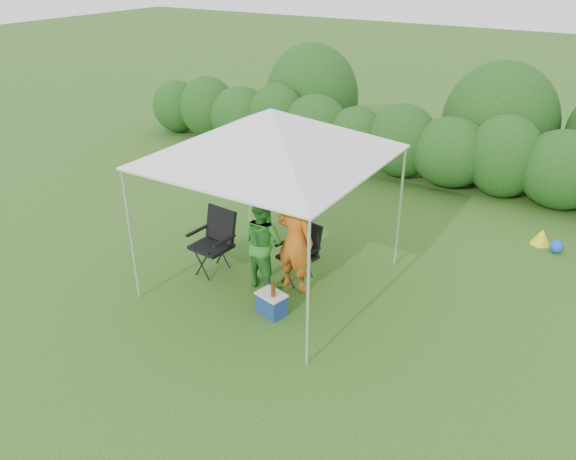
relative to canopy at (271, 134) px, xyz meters
The scene contains 10 objects.
ground 2.51m from the canopy, 90.00° to the right, with size 70.00×70.00×0.00m, color #386420.
hedge 5.74m from the canopy, 88.85° to the left, with size 15.38×1.53×1.80m.
canopy is the anchor object (origin of this frame).
chair_right 1.98m from the canopy, 41.63° to the left, with size 0.67×0.63×0.96m.
chair_left 2.12m from the canopy, 169.03° to the right, with size 0.70×0.64×1.06m.
man 1.66m from the canopy, ahead, with size 0.62×0.41×1.70m, color #D76018.
woman 1.71m from the canopy, 107.38° to the right, with size 0.74×0.58×1.53m, color #2E812A.
cooler 2.47m from the canopy, 58.10° to the right, with size 0.48×0.40×0.35m.
bottle 2.22m from the canopy, 56.41° to the right, with size 0.07×0.07×0.26m, color #592D0C.
lawn_toy 5.55m from the canopy, 45.02° to the left, with size 0.59×0.49×0.29m.
Camera 1 is at (4.30, -6.02, 4.85)m, focal length 35.00 mm.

